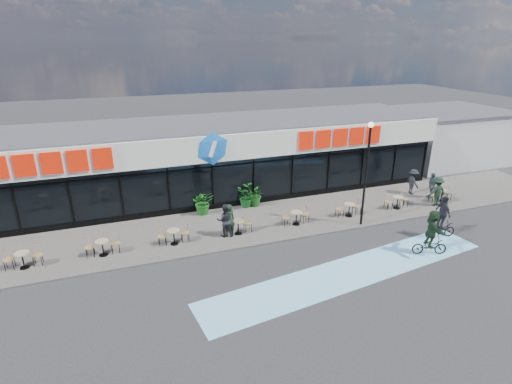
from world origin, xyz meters
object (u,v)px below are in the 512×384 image
pedestrian_b (413,182)px  potted_plant_mid (246,197)px  lamp_post (367,166)px  pedestrian_a (432,185)px  cyclist_b (442,221)px  potted_plant_left (203,202)px  cyclist_a (431,234)px  potted_plant_right (254,195)px  patron_left (229,220)px  pedestrian_c (437,191)px  patron_right (225,220)px

pedestrian_b → potted_plant_mid: bearing=88.7°
lamp_post → pedestrian_a: (6.26, 1.85, -2.44)m
lamp_post → cyclist_b: size_ratio=2.46×
potted_plant_mid → pedestrian_a: (11.36, -2.41, 0.20)m
lamp_post → potted_plant_mid: lamp_post is taller
lamp_post → cyclist_b: 4.60m
potted_plant_left → cyclist_a: (8.96, -7.86, 0.25)m
pedestrian_b → cyclist_b: bearing=160.0°
potted_plant_right → pedestrian_a: bearing=-12.7°
potted_plant_mid → patron_left: patron_left is taller
lamp_post → pedestrian_a: size_ratio=3.37×
pedestrian_a → lamp_post: bearing=-50.7°
pedestrian_c → cyclist_b: 4.16m
potted_plant_mid → cyclist_a: (6.39, -7.91, 0.32)m
potted_plant_left → patron_right: size_ratio=0.80×
potted_plant_right → cyclist_b: 10.19m
pedestrian_a → pedestrian_c: pedestrian_c is taller
patron_right → potted_plant_right: bearing=-115.7°
potted_plant_right → pedestrian_a: 11.14m
potted_plant_right → potted_plant_mid: bearing=-176.3°
pedestrian_a → potted_plant_left: bearing=-76.9°
lamp_post → patron_left: (-7.05, 1.06, -2.40)m
patron_right → lamp_post: bearing=-175.0°
potted_plant_left → patron_right: 3.14m
potted_plant_left → pedestrian_c: pedestrian_c is taller
pedestrian_b → cyclist_b: size_ratio=0.72×
lamp_post → pedestrian_c: bearing=7.6°
lamp_post → pedestrian_b: size_ratio=3.41×
potted_plant_right → patron_left: (-2.44, -3.23, 0.18)m
lamp_post → patron_left: 7.52m
pedestrian_b → cyclist_b: (-2.63, -5.29, -0.01)m
potted_plant_left → pedestrian_b: (13.30, -1.40, 0.12)m
potted_plant_right → patron_right: 4.13m
potted_plant_mid → patron_right: 3.81m
patron_left → pedestrian_c: 12.69m
pedestrian_b → cyclist_a: size_ratio=0.73×
cyclist_a → lamp_post: bearing=109.5°
potted_plant_right → pedestrian_a: pedestrian_a is taller
lamp_post → patron_right: bearing=171.2°
patron_right → pedestrian_c: 12.87m
patron_right → pedestrian_b: bearing=-158.6°
potted_plant_left → potted_plant_mid: bearing=1.0°
potted_plant_mid → cyclist_b: (8.10, -6.74, 0.19)m
pedestrian_a → cyclist_b: bearing=-14.2°
potted_plant_right → pedestrian_a: size_ratio=0.83×
patron_right → pedestrian_a: patron_right is taller
patron_right → pedestrian_b: 12.98m
pedestrian_c → cyclist_a: bearing=42.8°
cyclist_b → potted_plant_left: bearing=147.9°
patron_left → cyclist_a: (8.34, -4.71, 0.07)m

